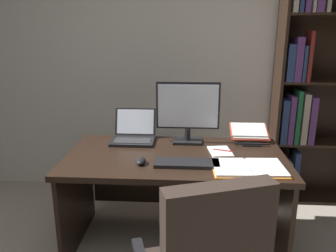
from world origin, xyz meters
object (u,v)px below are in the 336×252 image
Objects in this scene: laptop at (134,135)px; computer_mouse at (141,161)px; monitor at (188,112)px; bookshelf at (313,83)px; reading_stand_with_book at (249,134)px; pen at (223,150)px; notepad at (220,151)px; open_binder at (249,168)px; desk at (175,176)px; keyboard at (187,163)px.

computer_mouse is at bearing -75.43° from laptop.
bookshelf is at bearing 25.84° from monitor.
pen is at bearing -130.47° from reading_stand_with_book.
computer_mouse is 0.50× the size of notepad.
open_binder is 0.33m from pen.
laptop is at bearing 179.09° from monitor.
bookshelf is 1.31m from open_binder.
monitor is 0.46m from laptop.
monitor reaches higher than laptop.
computer_mouse is at bearing -144.56° from bookshelf.
computer_mouse is 0.59m from notepad.
bookshelf is 1.22m from monitor.
desk is 0.49m from monitor.
monitor is 1.66× the size of reading_stand_with_book.
computer_mouse is (-1.39, -0.99, -0.37)m from bookshelf.
reading_stand_with_book is (0.90, 0.05, 0.01)m from laptop.
monitor is 3.44× the size of pen.
desk is 10.94× the size of pen.
laptop reaches higher than notepad.
notepad is (0.54, 0.25, -0.02)m from computer_mouse.
keyboard is at bearing -135.33° from pen.
monitor is 1.15× the size of keyboard.
monitor is 0.40m from pen.
keyboard is 0.36m from pen.
open_binder is at bearing -123.96° from bookshelf.
keyboard is at bearing -133.00° from notepad.
monitor reaches higher than keyboard.
reading_stand_with_book is 2.08× the size of pen.
laptop reaches higher than keyboard.
bookshelf is 5.34× the size of keyboard.
bookshelf reaches higher than open_binder.
keyboard is at bearing -47.94° from laptop.
monitor reaches higher than computer_mouse.
monitor is 1.03× the size of open_binder.
desk is 14.72× the size of computer_mouse.
reading_stand_with_book is (-0.60, -0.47, -0.33)m from bookshelf.
bookshelf is 10.69× the size of notepad.
desk is 0.38m from notepad.
laptop is 2.34× the size of pen.
keyboard is 0.39m from open_binder.
pen is (-0.13, 0.30, 0.00)m from open_binder.
laptop reaches higher than pen.
reading_stand_with_book is at bearing 49.53° from pen.
reading_stand_with_book is (0.57, 0.27, 0.25)m from desk.
bookshelf is at bearing 40.79° from notepad.
desk is 0.60m from open_binder.
open_binder is (-0.10, -0.57, -0.05)m from reading_stand_with_book.
pen is (-0.83, -0.73, -0.38)m from bookshelf.
keyboard is 0.90× the size of open_binder.
computer_mouse is 0.36× the size of reading_stand_with_book.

